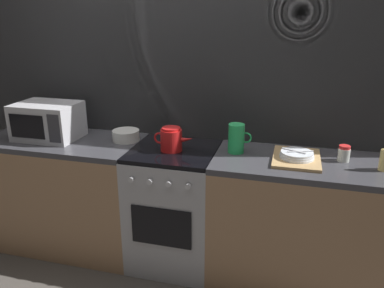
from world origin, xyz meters
name	(u,v)px	position (x,y,z in m)	size (l,w,h in m)	color
ground_plane	(176,258)	(0.00, 0.00, 0.00)	(8.00, 8.00, 0.00)	#47423D
back_wall	(186,98)	(0.00, 0.32, 1.20)	(3.60, 0.05, 2.40)	gray
counter_left	(67,192)	(-0.90, 0.00, 0.45)	(1.20, 0.60, 0.90)	#997251
stove_unit	(175,206)	(0.00, 0.00, 0.45)	(0.60, 0.63, 0.90)	#9E9EA3
counter_right	(300,222)	(0.90, 0.00, 0.45)	(1.20, 0.60, 0.90)	#997251
microwave	(48,121)	(-0.99, 0.00, 1.04)	(0.46, 0.35, 0.27)	#B2B2B7
kettle	(171,139)	(-0.01, -0.03, 0.98)	(0.28, 0.15, 0.17)	red
mixing_bowl	(126,135)	(-0.40, 0.09, 0.94)	(0.20, 0.20, 0.08)	silver
pitcher	(236,138)	(0.43, 0.05, 1.00)	(0.16, 0.11, 0.20)	green
dish_pile	(297,157)	(0.84, 0.01, 0.92)	(0.30, 0.40, 0.07)	tan
spice_jar	(344,154)	(1.13, 0.07, 0.95)	(0.08, 0.08, 0.10)	silver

